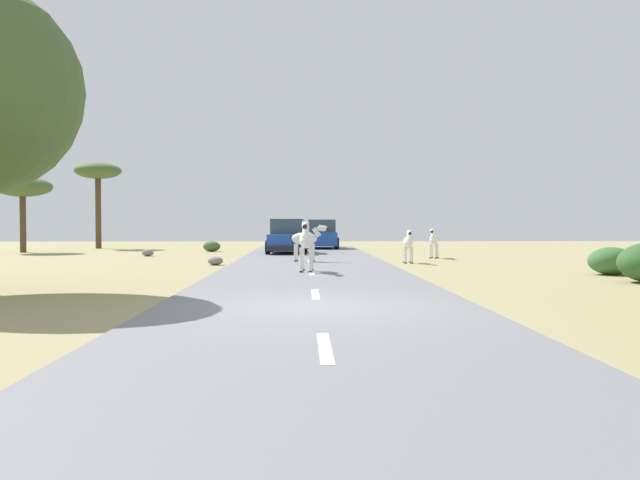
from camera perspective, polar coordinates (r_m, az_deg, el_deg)
name	(u,v)px	position (r m, az deg, el deg)	size (l,w,h in m)	color
ground_plane	(313,309)	(12.05, -0.61, -6.00)	(90.00, 90.00, 0.00)	#998E60
road	(318,307)	(12.04, -0.21, -5.88)	(6.00, 64.00, 0.05)	slate
lane_markings	(319,313)	(11.05, -0.10, -6.40)	(0.16, 56.00, 0.01)	silver
zebra_0	(306,241)	(20.45, -1.18, -0.06)	(0.52, 1.73, 1.63)	silver
zebra_1	(408,243)	(25.96, 7.67, -0.22)	(0.45, 1.44, 1.36)	silver
zebra_2	(434,240)	(29.79, 9.85, 0.01)	(0.68, 1.42, 1.38)	silver
zebra_3	(306,239)	(25.94, -1.18, 0.08)	(1.56, 0.63, 1.49)	silver
car_0	(321,235)	(39.88, 0.12, 0.43)	(2.06, 4.36, 1.74)	#1E479E
car_1	(287,237)	(33.50, -2.85, 0.23)	(2.09, 4.38, 1.74)	#1E479E
tree_1	(98,173)	(43.23, -18.73, 5.50)	(2.85, 2.85, 5.34)	#4C3823
tree_4	(23,188)	(38.68, -24.42, 4.15)	(3.08, 3.08, 4.07)	#4C3823
bush_1	(612,261)	(21.77, 24.00, -1.68)	(1.41, 1.27, 0.84)	#386633
bush_2	(212,246)	(36.85, -9.39, -0.55)	(0.95, 0.86, 0.57)	#425B2D
rock_0	(215,261)	(24.88, -9.08, -1.79)	(0.57, 0.61, 0.32)	gray
rock_1	(148,253)	(32.25, -14.73, -1.07)	(0.57, 0.49, 0.34)	gray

